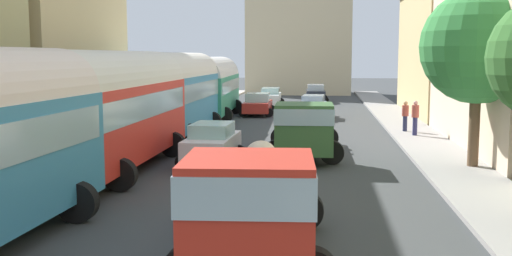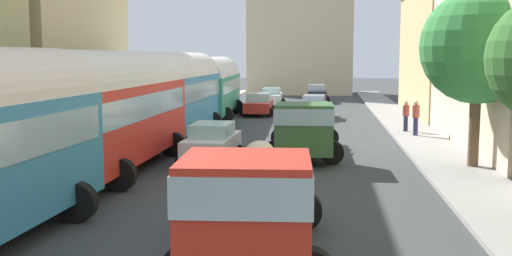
# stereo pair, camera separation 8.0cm
# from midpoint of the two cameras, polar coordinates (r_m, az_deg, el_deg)

# --- Properties ---
(ground_plane) EXTENTS (154.00, 154.00, 0.00)m
(ground_plane) POSITION_cam_midpoint_polar(r_m,az_deg,el_deg) (31.97, 1.72, -0.35)
(ground_plane) COLOR #373A3B
(sidewalk_left) EXTENTS (2.50, 70.00, 0.14)m
(sidewalk_left) POSITION_cam_midpoint_polar(r_m,az_deg,el_deg) (33.34, -10.80, -0.05)
(sidewalk_left) COLOR #ABA7A5
(sidewalk_left) RESTS_ON ground
(sidewalk_right) EXTENTS (2.50, 70.00, 0.14)m
(sidewalk_right) POSITION_cam_midpoint_polar(r_m,az_deg,el_deg) (32.20, 14.69, -0.40)
(sidewalk_right) COLOR gray
(sidewalk_right) RESTS_ON ground
(building_right_3) EXTENTS (4.41, 14.14, 9.00)m
(building_right_3) POSITION_cam_midpoint_polar(r_m,az_deg,el_deg) (42.37, 17.31, 7.27)
(building_right_3) COLOR tan
(building_right_3) RESTS_ON ground
(distant_church) EXTENTS (10.83, 6.08, 18.57)m
(distant_church) POSITION_cam_midpoint_polar(r_m,az_deg,el_deg) (63.52, 4.10, 9.31)
(distant_church) COLOR beige
(distant_church) RESTS_ON ground
(parked_bus_1) EXTENTS (3.30, 10.00, 4.24)m
(parked_bus_1) POSITION_cam_midpoint_polar(r_m,az_deg,el_deg) (21.41, -13.20, 2.20)
(parked_bus_1) COLOR red
(parked_bus_1) RESTS_ON ground
(parked_bus_2) EXTENTS (3.30, 9.11, 4.21)m
(parked_bus_2) POSITION_cam_midpoint_polar(r_m,az_deg,el_deg) (30.02, -7.46, 3.62)
(parked_bus_2) COLOR teal
(parked_bus_2) RESTS_ON ground
(parked_bus_3) EXTENTS (3.56, 9.79, 3.98)m
(parked_bus_3) POSITION_cam_midpoint_polar(r_m,az_deg,el_deg) (38.82, -4.28, 4.16)
(parked_bus_3) COLOR #2E8D6A
(parked_bus_3) RESTS_ON ground
(cargo_truck_0) EXTENTS (3.21, 6.98, 2.44)m
(cargo_truck_0) POSITION_cam_midpoint_polar(r_m,az_deg,el_deg) (11.12, -0.45, -7.64)
(cargo_truck_0) COLOR #B22A1C
(cargo_truck_0) RESTS_ON ground
(cargo_truck_1) EXTENTS (3.11, 6.93, 2.29)m
(cargo_truck_1) POSITION_cam_midpoint_polar(r_m,az_deg,el_deg) (23.59, 4.53, -0.02)
(cargo_truck_1) COLOR #355D30
(cargo_truck_1) RESTS_ON ground
(car_0) EXTENTS (2.27, 4.14, 1.49)m
(car_0) POSITION_cam_midpoint_polar(r_m,az_deg,el_deg) (39.05, 5.44, 2.06)
(car_0) COLOR slate
(car_0) RESTS_ON ground
(car_1) EXTENTS (2.28, 4.18, 1.54)m
(car_1) POSITION_cam_midpoint_polar(r_m,az_deg,el_deg) (52.30, 5.67, 3.33)
(car_1) COLOR #1F2430
(car_1) RESTS_ON ground
(car_2) EXTENTS (2.24, 3.79, 1.58)m
(car_2) POSITION_cam_midpoint_polar(r_m,az_deg,el_deg) (22.19, -4.32, -1.54)
(car_2) COLOR silver
(car_2) RESTS_ON ground
(car_3) EXTENTS (2.36, 3.95, 1.52)m
(car_3) POSITION_cam_midpoint_polar(r_m,az_deg,el_deg) (40.62, 0.11, 2.29)
(car_3) COLOR #AE2A23
(car_3) RESTS_ON ground
(car_4) EXTENTS (2.22, 4.40, 1.51)m
(car_4) POSITION_cam_midpoint_polar(r_m,az_deg,el_deg) (47.55, 1.36, 2.98)
(car_4) COLOR silver
(car_4) RESTS_ON ground
(pedestrian_2) EXTENTS (0.48, 0.48, 1.85)m
(pedestrian_2) POSITION_cam_midpoint_polar(r_m,az_deg,el_deg) (30.38, 14.92, 1.05)
(pedestrian_2) COLOR navy
(pedestrian_2) RESTS_ON ground
(pedestrian_3) EXTENTS (0.43, 0.43, 1.72)m
(pedestrian_3) POSITION_cam_midpoint_polar(r_m,az_deg,el_deg) (31.91, 14.02, 1.21)
(pedestrian_3) COLOR #232744
(pedestrian_3) RESTS_ON ground
(roadside_tree_2) EXTENTS (4.01, 4.01, 6.38)m
(roadside_tree_2) POSITION_cam_midpoint_polar(r_m,az_deg,el_deg) (22.36, 20.35, 7.27)
(roadside_tree_2) COLOR brown
(roadside_tree_2) RESTS_ON ground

